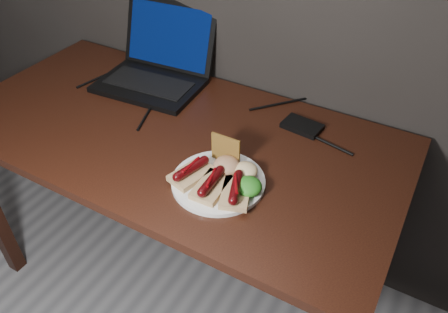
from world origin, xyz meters
The scene contains 12 objects.
desk centered at (0.00, 1.38, 0.66)m, with size 1.40×0.70×0.75m.
laptop centered at (-0.22, 1.61, 0.81)m, with size 0.38×0.35×0.25m.
hard_drive centered at (0.34, 1.59, 0.76)m, with size 0.12×0.07×0.02m, color black.
desk_cables centered at (0.02, 1.55, 0.75)m, with size 0.95×0.44×0.01m.
plate centered at (0.24, 1.25, 0.76)m, with size 0.25×0.25×0.01m, color silver.
bread_sausage_left centered at (0.18, 1.22, 0.78)m, with size 0.10×0.13×0.04m.
bread_sausage_center centered at (0.25, 1.21, 0.78)m, with size 0.07×0.12×0.04m.
bread_sausage_right centered at (0.31, 1.22, 0.78)m, with size 0.10×0.13×0.04m.
crispbread centered at (0.22, 1.32, 0.80)m, with size 0.09×0.01×0.09m, color olive.
salad_greens centered at (0.33, 1.25, 0.78)m, with size 0.07×0.07×0.04m, color #125A12.
salsa_mound centered at (0.25, 1.29, 0.78)m, with size 0.07×0.07×0.04m, color maroon.
coleslaw_mound centered at (0.30, 1.30, 0.78)m, with size 0.06×0.06×0.04m, color beige.
Camera 1 is at (0.67, 0.52, 1.53)m, focal length 35.00 mm.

